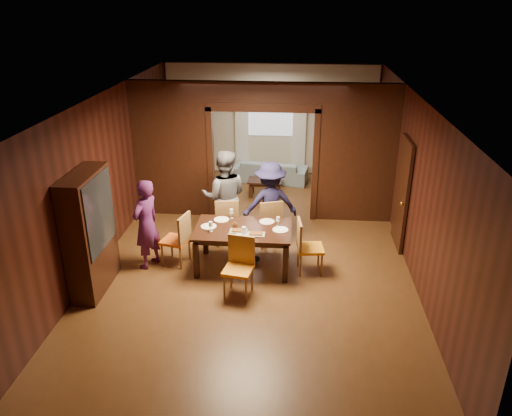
# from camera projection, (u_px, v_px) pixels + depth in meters

# --- Properties ---
(floor) EXTENTS (9.00, 9.00, 0.00)m
(floor) POSITION_uv_depth(u_px,v_px,m) (256.00, 250.00, 9.49)
(floor) COLOR #563418
(floor) RESTS_ON ground
(ceiling) EXTENTS (5.50, 9.00, 0.02)m
(ceiling) POSITION_uv_depth(u_px,v_px,m) (256.00, 97.00, 8.34)
(ceiling) COLOR silver
(ceiling) RESTS_ON room_walls
(room_walls) EXTENTS (5.52, 9.01, 2.90)m
(room_walls) POSITION_uv_depth(u_px,v_px,m) (264.00, 146.00, 10.62)
(room_walls) COLOR black
(room_walls) RESTS_ON floor
(person_purple) EXTENTS (0.60, 0.70, 1.62)m
(person_purple) POSITION_uv_depth(u_px,v_px,m) (146.00, 224.00, 8.65)
(person_purple) COLOR #4F1C52
(person_purple) RESTS_ON floor
(person_grey) EXTENTS (0.96, 0.78, 1.84)m
(person_grey) POSITION_uv_depth(u_px,v_px,m) (224.00, 197.00, 9.52)
(person_grey) COLOR #55555C
(person_grey) RESTS_ON floor
(person_navy) EXTENTS (1.18, 0.87, 1.64)m
(person_navy) POSITION_uv_depth(u_px,v_px,m) (270.00, 204.00, 9.46)
(person_navy) COLOR #181638
(person_navy) RESTS_ON floor
(sofa) EXTENTS (1.98, 1.00, 0.55)m
(sofa) POSITION_uv_depth(u_px,v_px,m) (271.00, 171.00, 12.90)
(sofa) COLOR #849EAC
(sofa) RESTS_ON floor
(serving_bowl) EXTENTS (0.29, 0.29, 0.07)m
(serving_bowl) POSITION_uv_depth(u_px,v_px,m) (252.00, 223.00, 8.73)
(serving_bowl) COLOR black
(serving_bowl) RESTS_ON dining_table
(dining_table) EXTENTS (1.67, 1.04, 0.76)m
(dining_table) POSITION_uv_depth(u_px,v_px,m) (243.00, 248.00, 8.78)
(dining_table) COLOR black
(dining_table) RESTS_ON floor
(coffee_table) EXTENTS (0.80, 0.50, 0.40)m
(coffee_table) POSITION_uv_depth(u_px,v_px,m) (265.00, 188.00, 11.98)
(coffee_table) COLOR black
(coffee_table) RESTS_ON floor
(chair_left) EXTENTS (0.53, 0.53, 0.97)m
(chair_left) POSITION_uv_depth(u_px,v_px,m) (175.00, 239.00, 8.87)
(chair_left) COLOR orange
(chair_left) RESTS_ON floor
(chair_right) EXTENTS (0.49, 0.49, 0.97)m
(chair_right) POSITION_uv_depth(u_px,v_px,m) (310.00, 247.00, 8.59)
(chair_right) COLOR orange
(chair_right) RESTS_ON floor
(chair_far_l) EXTENTS (0.49, 0.49, 0.97)m
(chair_far_l) POSITION_uv_depth(u_px,v_px,m) (228.00, 220.00, 9.58)
(chair_far_l) COLOR #D15413
(chair_far_l) RESTS_ON floor
(chair_far_r) EXTENTS (0.55, 0.55, 0.97)m
(chair_far_r) POSITION_uv_depth(u_px,v_px,m) (269.00, 222.00, 9.53)
(chair_far_r) COLOR red
(chair_far_r) RESTS_ON floor
(chair_near) EXTENTS (0.51, 0.51, 0.97)m
(chair_near) POSITION_uv_depth(u_px,v_px,m) (238.00, 268.00, 7.92)
(chair_near) COLOR orange
(chair_near) RESTS_ON floor
(hutch) EXTENTS (0.40, 1.20, 2.00)m
(hutch) POSITION_uv_depth(u_px,v_px,m) (90.00, 233.00, 7.92)
(hutch) COLOR black
(hutch) RESTS_ON floor
(door_right) EXTENTS (0.06, 0.90, 2.10)m
(door_right) POSITION_uv_depth(u_px,v_px,m) (402.00, 194.00, 9.32)
(door_right) COLOR black
(door_right) RESTS_ON floor
(window_far) EXTENTS (1.20, 0.03, 1.30)m
(window_far) POSITION_uv_depth(u_px,v_px,m) (271.00, 111.00, 12.87)
(window_far) COLOR silver
(window_far) RESTS_ON back_wall
(curtain_left) EXTENTS (0.35, 0.06, 2.40)m
(curtain_left) POSITION_uv_depth(u_px,v_px,m) (242.00, 128.00, 13.07)
(curtain_left) COLOR white
(curtain_left) RESTS_ON back_wall
(curtain_right) EXTENTS (0.35, 0.06, 2.40)m
(curtain_right) POSITION_uv_depth(u_px,v_px,m) (299.00, 129.00, 12.96)
(curtain_right) COLOR white
(curtain_right) RESTS_ON back_wall
(plate_left) EXTENTS (0.27, 0.27, 0.01)m
(plate_left) POSITION_uv_depth(u_px,v_px,m) (209.00, 226.00, 8.68)
(plate_left) COLOR white
(plate_left) RESTS_ON dining_table
(plate_far_l) EXTENTS (0.27, 0.27, 0.01)m
(plate_far_l) POSITION_uv_depth(u_px,v_px,m) (221.00, 220.00, 8.94)
(plate_far_l) COLOR white
(plate_far_l) RESTS_ON dining_table
(plate_far_r) EXTENTS (0.27, 0.27, 0.01)m
(plate_far_r) POSITION_uv_depth(u_px,v_px,m) (267.00, 222.00, 8.86)
(plate_far_r) COLOR silver
(plate_far_r) RESTS_ON dining_table
(plate_right) EXTENTS (0.27, 0.27, 0.01)m
(plate_right) POSITION_uv_depth(u_px,v_px,m) (280.00, 230.00, 8.56)
(plate_right) COLOR white
(plate_right) RESTS_ON dining_table
(plate_near) EXTENTS (0.27, 0.27, 0.01)m
(plate_near) POSITION_uv_depth(u_px,v_px,m) (242.00, 236.00, 8.32)
(plate_near) COLOR silver
(plate_near) RESTS_ON dining_table
(platter_a) EXTENTS (0.30, 0.20, 0.04)m
(platter_a) POSITION_uv_depth(u_px,v_px,m) (238.00, 231.00, 8.50)
(platter_a) COLOR gray
(platter_a) RESTS_ON dining_table
(platter_b) EXTENTS (0.30, 0.20, 0.04)m
(platter_b) POSITION_uv_depth(u_px,v_px,m) (256.00, 234.00, 8.38)
(platter_b) COLOR gray
(platter_b) RESTS_ON dining_table
(wineglass_left) EXTENTS (0.08, 0.08, 0.18)m
(wineglass_left) POSITION_uv_depth(u_px,v_px,m) (211.00, 227.00, 8.48)
(wineglass_left) COLOR silver
(wineglass_left) RESTS_ON dining_table
(wineglass_far) EXTENTS (0.08, 0.08, 0.18)m
(wineglass_far) POSITION_uv_depth(u_px,v_px,m) (231.00, 214.00, 8.97)
(wineglass_far) COLOR silver
(wineglass_far) RESTS_ON dining_table
(wineglass_right) EXTENTS (0.08, 0.08, 0.18)m
(wineglass_right) POSITION_uv_depth(u_px,v_px,m) (278.00, 222.00, 8.66)
(wineglass_right) COLOR silver
(wineglass_right) RESTS_ON dining_table
(tumbler) EXTENTS (0.07, 0.07, 0.14)m
(tumbler) POSITION_uv_depth(u_px,v_px,m) (244.00, 231.00, 8.37)
(tumbler) COLOR white
(tumbler) RESTS_ON dining_table
(condiment_jar) EXTENTS (0.08, 0.08, 0.11)m
(condiment_jar) POSITION_uv_depth(u_px,v_px,m) (235.00, 225.00, 8.60)
(condiment_jar) COLOR #512D13
(condiment_jar) RESTS_ON dining_table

